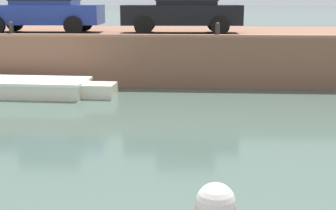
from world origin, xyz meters
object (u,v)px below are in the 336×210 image
car_left_inner_blue (43,8)px  car_centre_black (183,8)px  boat_moored_west_cream (19,87)px  mooring_bollard_mid (218,29)px  mooring_bollard_west (11,28)px

car_left_inner_blue → car_centre_black: 4.76m
boat_moored_west_cream → car_left_inner_blue: (-0.18, 3.04, 2.18)m
car_centre_black → mooring_bollard_mid: (1.09, -1.42, -0.61)m
boat_moored_west_cream → car_left_inner_blue: bearing=93.3°
car_centre_black → mooring_bollard_mid: size_ratio=8.96×
boat_moored_west_cream → mooring_bollard_mid: mooring_bollard_mid is taller
boat_moored_west_cream → car_centre_black: 5.91m
mooring_bollard_west → boat_moored_west_cream: bearing=-64.7°
boat_moored_west_cream → mooring_bollard_mid: 6.10m
car_centre_black → mooring_bollard_west: car_centre_black is taller
boat_moored_west_cream → mooring_bollard_mid: bearing=15.9°
car_centre_black → boat_moored_west_cream: bearing=-146.5°
car_left_inner_blue → mooring_bollard_west: car_left_inner_blue is taller
car_left_inner_blue → mooring_bollard_west: (-0.59, -1.42, -0.61)m
car_left_inner_blue → mooring_bollard_mid: 6.05m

